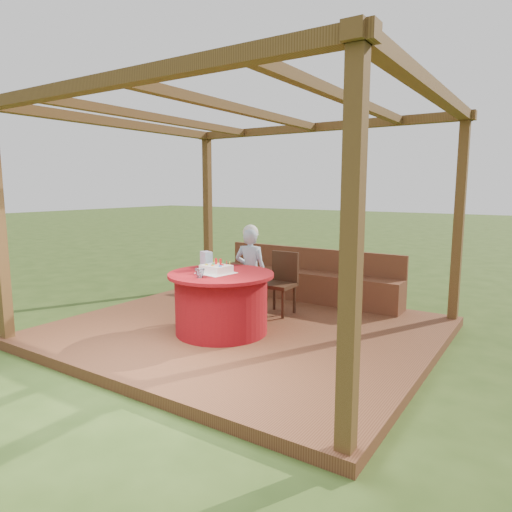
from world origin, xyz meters
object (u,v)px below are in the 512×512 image
(chair, at_px, (281,280))
(birthday_cake, at_px, (216,269))
(elderly_woman, at_px, (251,270))
(table, at_px, (221,302))
(bench, at_px, (307,283))
(gift_bag, at_px, (206,260))
(drinking_glass, at_px, (200,273))

(chair, distance_m, birthday_cake, 1.26)
(birthday_cake, bearing_deg, elderly_woman, 96.07)
(table, relative_size, elderly_woman, 1.01)
(bench, relative_size, table, 2.36)
(gift_bag, bearing_deg, drinking_glass, -34.10)
(drinking_glass, bearing_deg, elderly_woman, 94.98)
(bench, distance_m, table, 2.06)
(bench, distance_m, birthday_cake, 2.17)
(chair, bearing_deg, table, -98.07)
(birthday_cake, xyz_separation_m, gift_bag, (-0.27, 0.15, 0.06))
(bench, relative_size, drinking_glass, 26.33)
(table, bearing_deg, chair, 81.93)
(gift_bag, bearing_deg, bench, 102.23)
(chair, relative_size, gift_bag, 3.85)
(bench, distance_m, elderly_woman, 1.31)
(gift_bag, bearing_deg, birthday_cake, -4.09)
(elderly_woman, relative_size, birthday_cake, 2.93)
(table, bearing_deg, elderly_woman, 98.76)
(bench, height_order, chair, chair)
(table, distance_m, gift_bag, 0.57)
(table, relative_size, birthday_cake, 2.97)
(chair, relative_size, birthday_cake, 2.01)
(chair, distance_m, gift_bag, 1.22)
(birthday_cake, bearing_deg, gift_bag, 151.40)
(table, bearing_deg, birthday_cake, -125.67)
(drinking_glass, bearing_deg, table, 86.34)
(bench, bearing_deg, chair, -87.06)
(table, xyz_separation_m, birthday_cake, (-0.03, -0.05, 0.42))
(chair, xyz_separation_m, drinking_glass, (-0.19, -1.52, 0.32))
(bench, height_order, birthday_cake, birthday_cake)
(bench, relative_size, chair, 3.48)
(table, height_order, chair, chair)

